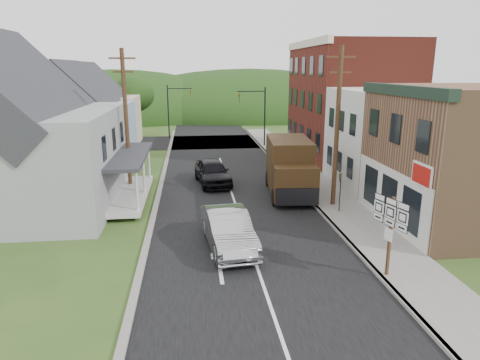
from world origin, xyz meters
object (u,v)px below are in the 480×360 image
object	(u,v)px
silver_sedan	(228,230)
dark_sedan	(213,172)
route_sign_cluster	(390,225)
warning_sign	(340,186)
delivery_van	(290,168)

from	to	relation	value
silver_sedan	dark_sedan	world-z (taller)	dark_sedan
route_sign_cluster	warning_sign	bearing A→B (deg)	68.06
route_sign_cluster	warning_sign	size ratio (longest dim) A/B	1.37
delivery_van	warning_sign	bearing A→B (deg)	-59.06
silver_sedan	route_sign_cluster	bearing A→B (deg)	-38.22
silver_sedan	delivery_van	bearing A→B (deg)	53.27
dark_sedan	warning_sign	world-z (taller)	warning_sign
silver_sedan	delivery_van	size ratio (longest dim) A/B	0.80
dark_sedan	delivery_van	distance (m)	5.73
silver_sedan	dark_sedan	xyz separation A→B (m)	(-0.11, 10.99, 0.00)
warning_sign	delivery_van	bearing A→B (deg)	127.00
silver_sedan	delivery_van	world-z (taller)	delivery_van
silver_sedan	route_sign_cluster	size ratio (longest dim) A/B	1.67
dark_sedan	route_sign_cluster	world-z (taller)	route_sign_cluster
dark_sedan	route_sign_cluster	distance (m)	15.73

